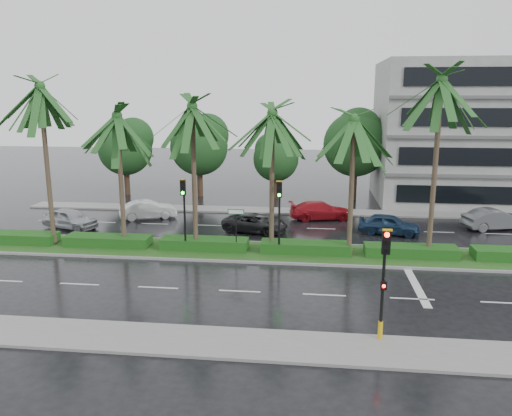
# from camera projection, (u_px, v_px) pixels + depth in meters

# --- Properties ---
(ground) EXTENTS (120.00, 120.00, 0.00)m
(ground) POSITION_uv_depth(u_px,v_px,m) (252.00, 258.00, 28.57)
(ground) COLOR black
(ground) RESTS_ON ground
(near_sidewalk) EXTENTS (40.00, 2.40, 0.12)m
(near_sidewalk) POSITION_uv_depth(u_px,v_px,m) (219.00, 342.00, 18.68)
(near_sidewalk) COLOR slate
(near_sidewalk) RESTS_ON ground
(far_sidewalk) EXTENTS (40.00, 2.00, 0.12)m
(far_sidewalk) POSITION_uv_depth(u_px,v_px,m) (270.00, 210.00, 40.19)
(far_sidewalk) COLOR slate
(far_sidewalk) RESTS_ON ground
(median) EXTENTS (36.00, 4.00, 0.15)m
(median) POSITION_uv_depth(u_px,v_px,m) (254.00, 252.00, 29.53)
(median) COLOR gray
(median) RESTS_ON ground
(hedge) EXTENTS (35.20, 1.40, 0.60)m
(hedge) POSITION_uv_depth(u_px,v_px,m) (254.00, 246.00, 29.45)
(hedge) COLOR #194212
(hedge) RESTS_ON median
(lane_markings) EXTENTS (34.00, 13.06, 0.01)m
(lane_markings) POSITION_uv_depth(u_px,v_px,m) (305.00, 262.00, 27.82)
(lane_markings) COLOR silver
(lane_markings) RESTS_ON ground
(palm_row) EXTENTS (26.30, 4.20, 10.61)m
(palm_row) POSITION_uv_depth(u_px,v_px,m) (232.00, 115.00, 27.94)
(palm_row) COLOR #3F3424
(palm_row) RESTS_ON median
(signal_near) EXTENTS (0.34, 0.45, 4.36)m
(signal_near) POSITION_uv_depth(u_px,v_px,m) (384.00, 280.00, 18.26)
(signal_near) COLOR black
(signal_near) RESTS_ON near_sidewalk
(signal_median_left) EXTENTS (0.34, 0.42, 4.36)m
(signal_median_left) POSITION_uv_depth(u_px,v_px,m) (184.00, 204.00, 28.65)
(signal_median_left) COLOR black
(signal_median_left) RESTS_ON median
(signal_median_right) EXTENTS (0.34, 0.42, 4.36)m
(signal_median_right) POSITION_uv_depth(u_px,v_px,m) (279.00, 207.00, 28.04)
(signal_median_right) COLOR black
(signal_median_right) RESTS_ON median
(street_sign) EXTENTS (0.95, 0.09, 2.60)m
(street_sign) POSITION_uv_depth(u_px,v_px,m) (236.00, 220.00, 28.69)
(street_sign) COLOR black
(street_sign) RESTS_ON median
(bg_trees) EXTENTS (32.89, 5.63, 8.13)m
(bg_trees) POSITION_uv_depth(u_px,v_px,m) (278.00, 146.00, 44.57)
(bg_trees) COLOR #342218
(bg_trees) RESTS_ON ground
(building) EXTENTS (16.00, 10.00, 12.00)m
(building) POSITION_uv_depth(u_px,v_px,m) (474.00, 133.00, 42.82)
(building) COLOR gray
(building) RESTS_ON ground
(car_silver) EXTENTS (2.86, 4.43, 1.40)m
(car_silver) POSITION_uv_depth(u_px,v_px,m) (70.00, 219.00, 34.87)
(car_silver) COLOR #B5B7BE
(car_silver) RESTS_ON ground
(car_white) EXTENTS (3.06, 4.43, 1.38)m
(car_white) POSITION_uv_depth(u_px,v_px,m) (148.00, 210.00, 37.67)
(car_white) COLOR silver
(car_white) RESTS_ON ground
(car_darkgrey) EXTENTS (3.04, 4.81, 1.24)m
(car_darkgrey) POSITION_uv_depth(u_px,v_px,m) (255.00, 223.00, 33.99)
(car_darkgrey) COLOR black
(car_darkgrey) RESTS_ON ground
(car_red) EXTENTS (2.85, 4.99, 1.36)m
(car_red) POSITION_uv_depth(u_px,v_px,m) (321.00, 210.00, 37.47)
(car_red) COLOR maroon
(car_red) RESTS_ON ground
(car_blue) EXTENTS (2.35, 4.26, 1.37)m
(car_blue) POSITION_uv_depth(u_px,v_px,m) (389.00, 224.00, 33.41)
(car_blue) COLOR navy
(car_blue) RESTS_ON ground
(car_grey) EXTENTS (2.62, 4.64, 1.45)m
(car_grey) POSITION_uv_depth(u_px,v_px,m) (495.00, 219.00, 34.59)
(car_grey) COLOR #55575A
(car_grey) RESTS_ON ground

